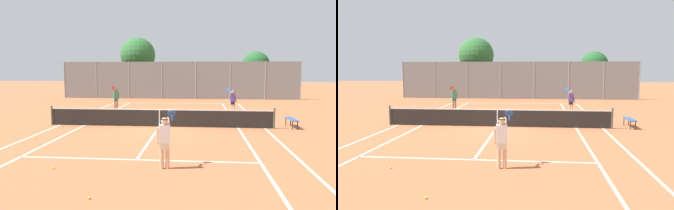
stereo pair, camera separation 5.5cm
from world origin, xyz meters
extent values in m
plane|color=#BC663D|center=(0.00, 0.00, 0.00)|extent=(120.00, 120.00, 0.00)
cube|color=silver|center=(0.00, 11.90, 0.00)|extent=(11.00, 0.10, 0.01)
cube|color=silver|center=(-5.50, 0.00, 0.00)|extent=(0.10, 23.80, 0.01)
cube|color=silver|center=(5.50, 0.00, 0.00)|extent=(0.10, 23.80, 0.01)
cube|color=silver|center=(-4.13, 0.00, 0.00)|extent=(0.10, 23.80, 0.01)
cube|color=silver|center=(4.13, 0.00, 0.00)|extent=(0.10, 23.80, 0.01)
cube|color=silver|center=(0.00, -6.40, 0.00)|extent=(8.26, 0.10, 0.01)
cube|color=silver|center=(0.00, 6.40, 0.00)|extent=(8.26, 0.10, 0.01)
cube|color=silver|center=(0.00, 0.00, 0.00)|extent=(0.10, 12.80, 0.01)
cylinder|color=#474C47|center=(-5.95, 0.00, 0.53)|extent=(0.10, 0.10, 1.07)
cylinder|color=#474C47|center=(5.95, 0.00, 0.53)|extent=(0.10, 0.10, 1.07)
cube|color=black|center=(0.00, 0.00, 0.46)|extent=(11.90, 0.02, 0.89)
cube|color=white|center=(0.00, 0.00, 0.92)|extent=(11.90, 0.03, 0.06)
cube|color=white|center=(0.00, 0.00, 0.44)|extent=(0.05, 0.03, 0.89)
cylinder|color=#D8A884|center=(0.96, -7.29, 0.41)|extent=(0.13, 0.13, 0.82)
cylinder|color=#D8A884|center=(1.14, -7.26, 0.41)|extent=(0.13, 0.13, 0.82)
cube|color=beige|center=(1.05, -7.28, 0.74)|extent=(0.31, 0.22, 0.24)
cube|color=white|center=(1.05, -7.28, 1.10)|extent=(0.37, 0.25, 0.56)
sphere|color=#D8A884|center=(1.05, -7.28, 1.49)|extent=(0.22, 0.22, 0.22)
cylinder|color=black|center=(1.05, -7.28, 1.56)|extent=(0.23, 0.23, 0.02)
cylinder|color=#D8A884|center=(0.83, -7.31, 1.04)|extent=(0.08, 0.08, 0.52)
cylinder|color=#D8A884|center=(1.15, -7.12, 1.39)|extent=(0.15, 0.46, 0.35)
cylinder|color=#1E4C99|center=(1.24, -6.84, 1.55)|extent=(0.07, 0.25, 0.22)
cylinder|color=#1E4C99|center=(1.22, -6.72, 1.66)|extent=(0.31, 0.24, 0.23)
cylinder|color=#936B4C|center=(-4.14, 7.26, 0.41)|extent=(0.13, 0.13, 0.82)
cylinder|color=#936B4C|center=(-4.30, 7.19, 0.41)|extent=(0.13, 0.13, 0.82)
cube|color=#334C8C|center=(-4.22, 7.22, 0.74)|extent=(0.33, 0.28, 0.24)
cube|color=#338C59|center=(-4.22, 7.22, 1.10)|extent=(0.39, 0.32, 0.56)
sphere|color=#936B4C|center=(-4.22, 7.22, 1.49)|extent=(0.22, 0.22, 0.22)
cylinder|color=black|center=(-4.22, 7.22, 1.56)|extent=(0.23, 0.23, 0.02)
cylinder|color=#936B4C|center=(-4.02, 7.32, 1.04)|extent=(0.08, 0.08, 0.52)
cylinder|color=#936B4C|center=(-4.28, 7.04, 1.39)|extent=(0.26, 0.45, 0.35)
cylinder|color=maroon|center=(-4.29, 6.75, 1.55)|extent=(0.13, 0.24, 0.22)
cylinder|color=maroon|center=(-4.24, 6.64, 1.66)|extent=(0.34, 0.30, 0.23)
cylinder|color=#D8A884|center=(4.49, 5.62, 0.41)|extent=(0.13, 0.13, 0.82)
cylinder|color=#D8A884|center=(4.32, 5.65, 0.41)|extent=(0.13, 0.13, 0.82)
cube|color=black|center=(4.41, 5.64, 0.74)|extent=(0.31, 0.23, 0.24)
cube|color=#4C388C|center=(4.41, 5.64, 1.10)|extent=(0.37, 0.26, 0.56)
sphere|color=#D8A884|center=(4.41, 5.64, 1.49)|extent=(0.22, 0.22, 0.22)
cylinder|color=black|center=(4.41, 5.64, 1.56)|extent=(0.23, 0.23, 0.02)
cylinder|color=#D8A884|center=(4.62, 5.59, 1.04)|extent=(0.08, 0.08, 0.52)
cylinder|color=#D8A884|center=(4.25, 5.52, 1.39)|extent=(0.16, 0.46, 0.35)
cylinder|color=#1E4C99|center=(4.08, 5.29, 1.55)|extent=(0.08, 0.25, 0.22)
cylinder|color=#1E4C99|center=(4.05, 5.17, 1.66)|extent=(0.31, 0.25, 0.23)
sphere|color=#D1DB33|center=(-2.37, -7.63, 0.03)|extent=(0.07, 0.07, 0.07)
sphere|color=#D1DB33|center=(-5.01, -3.65, 0.03)|extent=(0.07, 0.07, 0.07)
sphere|color=#D1DB33|center=(-0.48, -9.82, 0.03)|extent=(0.07, 0.07, 0.07)
cube|color=#33598C|center=(6.96, 0.49, 0.44)|extent=(0.36, 1.50, 0.05)
cylinder|color=#262626|center=(6.83, -0.15, 0.21)|extent=(0.05, 0.05, 0.41)
cylinder|color=#262626|center=(6.83, 1.12, 0.21)|extent=(0.05, 0.05, 0.41)
cylinder|color=#262626|center=(7.08, -0.15, 0.21)|extent=(0.05, 0.05, 0.41)
cylinder|color=#262626|center=(7.08, 1.12, 0.21)|extent=(0.05, 0.05, 0.41)
cylinder|color=gray|center=(-12.07, 16.27, 1.90)|extent=(0.08, 0.08, 3.79)
cylinder|color=gray|center=(-8.62, 16.27, 1.90)|extent=(0.08, 0.08, 3.79)
cylinder|color=gray|center=(-5.17, 16.27, 1.90)|extent=(0.08, 0.08, 3.79)
cylinder|color=gray|center=(-1.72, 16.27, 1.90)|extent=(0.08, 0.08, 3.79)
cylinder|color=gray|center=(1.72, 16.27, 1.90)|extent=(0.08, 0.08, 3.79)
cylinder|color=gray|center=(5.17, 16.27, 1.90)|extent=(0.08, 0.08, 3.79)
cylinder|color=gray|center=(8.62, 16.27, 1.90)|extent=(0.08, 0.08, 3.79)
cylinder|color=gray|center=(12.07, 16.27, 1.90)|extent=(0.08, 0.08, 3.79)
cube|color=slate|center=(0.00, 16.27, 1.90)|extent=(24.15, 0.02, 3.75)
cylinder|color=brown|center=(-4.76, 19.28, 1.59)|extent=(0.23, 0.23, 3.19)
sphere|color=#2D6B33|center=(-4.76, 19.28, 4.55)|extent=(3.91, 3.91, 3.91)
sphere|color=#2D6B33|center=(-5.08, 19.35, 4.07)|extent=(2.64, 2.64, 2.64)
cylinder|color=brown|center=(8.02, 18.45, 1.21)|extent=(0.21, 0.21, 2.42)
sphere|color=#26602D|center=(8.02, 18.45, 3.43)|extent=(2.91, 2.91, 2.91)
sphere|color=#26602D|center=(8.33, 18.59, 3.07)|extent=(1.97, 1.97, 1.97)
camera|label=1|loc=(2.10, -17.08, 3.09)|focal=35.00mm
camera|label=2|loc=(2.15, -17.08, 3.09)|focal=35.00mm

